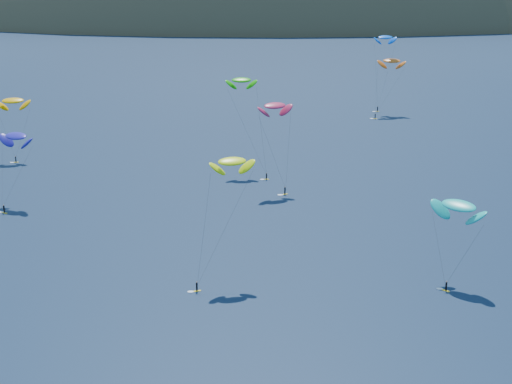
% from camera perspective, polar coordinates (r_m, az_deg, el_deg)
% --- Properties ---
extents(island, '(730.00, 300.00, 210.00)m').
position_cam_1_polar(island, '(616.36, 3.48, 12.82)').
color(island, '#3D3526').
rests_on(island, ground).
extents(kitesurfer_1, '(9.10, 8.62, 17.72)m').
position_cam_1_polar(kitesurfer_1, '(199.73, -18.88, 6.93)').
color(kitesurfer_1, yellow).
rests_on(kitesurfer_1, ground).
extents(kitesurfer_2, '(10.45, 11.70, 21.61)m').
position_cam_1_polar(kitesurfer_2, '(118.77, -1.93, 2.45)').
color(kitesurfer_2, yellow).
rests_on(kitesurfer_2, ground).
extents(kitesurfer_3, '(10.43, 13.71, 24.37)m').
position_cam_1_polar(kitesurfer_3, '(179.24, -1.17, 8.93)').
color(kitesurfer_3, yellow).
rests_on(kitesurfer_3, ground).
extents(kitesurfer_4, '(8.32, 6.31, 27.07)m').
position_cam_1_polar(kitesurfer_4, '(251.13, 10.30, 12.07)').
color(kitesurfer_4, yellow).
rests_on(kitesurfer_4, ground).
extents(kitesurfer_5, '(9.75, 10.88, 15.43)m').
position_cam_1_polar(kitesurfer_5, '(122.54, 15.91, -1.06)').
color(kitesurfer_5, yellow).
rests_on(kitesurfer_5, ground).
extents(kitesurfer_9, '(9.02, 10.27, 21.54)m').
position_cam_1_polar(kitesurfer_9, '(163.84, 1.52, 6.91)').
color(kitesurfer_9, yellow).
rests_on(kitesurfer_9, ground).
extents(kitesurfer_10, '(9.55, 13.35, 16.99)m').
position_cam_1_polar(kitesurfer_10, '(164.04, -18.66, 4.26)').
color(kitesurfer_10, yellow).
rests_on(kitesurfer_10, ground).
extents(kitesurfer_11, '(12.42, 15.53, 19.87)m').
position_cam_1_polar(kitesurfer_11, '(249.85, 10.80, 10.27)').
color(kitesurfer_11, yellow).
rests_on(kitesurfer_11, ground).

